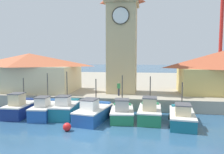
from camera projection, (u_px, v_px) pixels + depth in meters
ground_plane at (84, 131)px, 17.24m from camera, size 300.00×300.00×0.00m
quay_wharf at (121, 83)px, 43.47m from camera, size 120.00×40.00×1.35m
fishing_boat_far_left at (21, 108)px, 21.59m from camera, size 2.07×4.39×3.72m
fishing_boat_left_outer at (46, 109)px, 21.22m from camera, size 2.09×4.72×4.22m
fishing_boat_left_inner at (66, 109)px, 21.23m from camera, size 2.26×4.21×4.39m
fishing_boat_mid_left at (93, 113)px, 19.91m from camera, size 2.89×5.11×3.79m
fishing_boat_center at (122, 112)px, 20.25m from camera, size 2.43×4.25×4.10m
fishing_boat_mid_right at (150, 112)px, 19.94m from camera, size 2.22×4.43×4.03m
fishing_boat_right_inner at (182, 117)px, 18.83m from camera, size 2.53×5.18×3.59m
clock_tower at (122, 36)px, 27.11m from camera, size 4.01×4.01×15.09m
warehouse_left at (30, 72)px, 29.21m from camera, size 12.68×7.06×4.95m
warehouse_right at (223, 72)px, 26.54m from camera, size 10.42×6.21×5.23m
port_crane_near at (220, 35)px, 36.26m from camera, size 2.00×9.82×20.62m
mooring_buoy at (67, 127)px, 17.19m from camera, size 0.66×0.66×0.66m
dock_worker_near_tower at (119, 88)px, 25.20m from camera, size 0.34×0.22×1.62m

